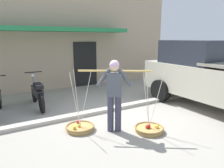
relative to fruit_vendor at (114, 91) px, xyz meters
The scene contains 8 objects.
ground_plane 1.25m from the fruit_vendor, 50.11° to the left, with size 90.00×90.00×0.00m, color gray.
sidewalk_curb 1.67m from the fruit_vendor, 69.01° to the left, with size 20.00×0.24×0.10m, color #AEA89C.
fruit_vendor is the anchor object (origin of this frame).
fruit_basket_left_side 1.23m from the fruit_vendor, 33.70° to the right, with size 0.69×0.69×1.45m.
fruit_basket_right_side 1.23m from the fruit_vendor, 146.29° to the left, with size 0.69×0.69×1.45m.
motorcycle_second_in_row 3.04m from the fruit_vendor, 113.15° to the left, with size 0.54×1.82×1.09m.
parked_truck 3.61m from the fruit_vendor, ahead, with size 2.17×4.73×2.10m.
storefront_building 7.50m from the fruit_vendor, 94.00° to the left, with size 13.00×6.00×4.20m.
Camera 1 is at (-2.94, -4.60, 2.18)m, focal length 33.83 mm.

